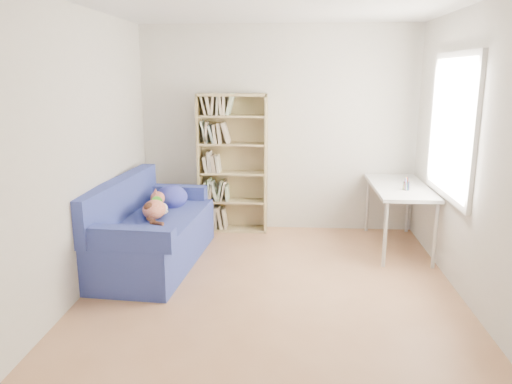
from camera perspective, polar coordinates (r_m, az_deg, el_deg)
ground at (r=4.82m, az=1.77°, el=-11.16°), size 4.00×4.00×0.00m
room_shell at (r=4.43m, az=3.24°, el=8.59°), size 3.54×4.04×2.62m
sofa at (r=5.49m, az=-12.00°, el=-4.43°), size 1.03×1.93×0.92m
bookshelf at (r=6.39m, az=-2.67°, el=2.65°), size 0.88×0.27×1.76m
desk at (r=5.97m, az=16.10°, el=0.10°), size 0.61×1.34×0.75m
pen_cup at (r=5.74m, az=16.79°, el=0.76°), size 0.08×0.08×0.15m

